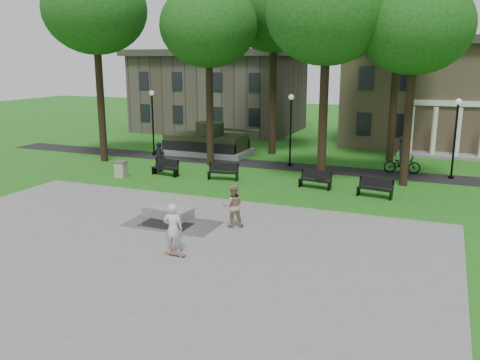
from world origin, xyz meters
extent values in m
plane|color=#1C5E16|center=(0.00, 0.00, 0.00)|extent=(120.00, 120.00, 0.00)
cube|color=gray|center=(0.00, -5.00, 0.01)|extent=(22.00, 16.00, 0.02)
cube|color=black|center=(0.00, 12.00, 0.01)|extent=(44.00, 2.60, 0.01)
cube|color=#9E8460|center=(10.00, 26.00, 4.00)|extent=(16.00, 11.00, 8.00)
cube|color=#38332D|center=(10.00, 26.00, 8.30)|extent=(17.00, 12.00, 0.60)
cube|color=silver|center=(10.00, 20.50, 3.80)|extent=(6.00, 0.30, 0.40)
cube|color=#4C443D|center=(-11.00, 26.50, 3.60)|extent=(15.00, 10.00, 7.20)
cylinder|color=black|center=(-12.00, 9.00, 4.48)|extent=(0.52, 0.52, 8.96)
ellipsoid|color=#13410F|center=(-12.00, 9.00, 10.08)|extent=(6.80, 6.80, 5.78)
cylinder|color=black|center=(-4.50, 10.50, 4.00)|extent=(0.48, 0.48, 8.00)
ellipsoid|color=#13410F|center=(-4.50, 10.50, 9.00)|extent=(6.20, 6.20, 5.27)
cylinder|color=black|center=(3.50, 8.50, 4.16)|extent=(0.50, 0.50, 8.32)
ellipsoid|color=#13410F|center=(3.50, 8.50, 9.36)|extent=(6.60, 6.60, 5.61)
cylinder|color=black|center=(8.00, 9.50, 3.84)|extent=(0.46, 0.46, 7.68)
ellipsoid|color=#13410F|center=(8.00, 9.50, 8.64)|extent=(6.00, 6.00, 5.10)
cylinder|color=black|center=(-2.00, 16.00, 4.64)|extent=(0.54, 0.54, 9.28)
ellipsoid|color=#13410F|center=(-2.00, 16.00, 10.44)|extent=(7.20, 7.20, 6.12)
cylinder|color=black|center=(6.50, 16.50, 4.32)|extent=(0.50, 0.50, 8.64)
ellipsoid|color=#13410F|center=(6.50, 16.50, 9.72)|extent=(6.40, 6.40, 5.44)
cylinder|color=black|center=(-10.00, 12.30, 2.20)|extent=(0.12, 0.12, 4.40)
sphere|color=silver|center=(-10.00, 12.30, 4.55)|extent=(0.36, 0.36, 0.36)
cylinder|color=black|center=(-10.00, 12.30, 0.08)|extent=(0.32, 0.32, 0.16)
cylinder|color=black|center=(0.50, 12.30, 2.20)|extent=(0.12, 0.12, 4.40)
sphere|color=silver|center=(0.50, 12.30, 4.55)|extent=(0.36, 0.36, 0.36)
cylinder|color=black|center=(0.50, 12.30, 0.08)|extent=(0.32, 0.32, 0.16)
cylinder|color=black|center=(10.50, 12.30, 2.20)|extent=(0.12, 0.12, 4.40)
sphere|color=silver|center=(10.50, 12.30, 4.55)|extent=(0.36, 0.36, 0.36)
cylinder|color=black|center=(10.50, 12.30, 0.08)|extent=(0.32, 0.32, 0.16)
cube|color=gray|center=(-6.50, 14.00, 0.20)|extent=(6.50, 3.40, 0.40)
cube|color=#29331A|center=(-6.50, 14.00, 0.95)|extent=(5.80, 2.80, 1.10)
cube|color=black|center=(-6.50, 12.65, 0.75)|extent=(5.80, 0.35, 0.70)
cube|color=black|center=(-6.50, 15.35, 0.75)|extent=(5.80, 0.35, 0.70)
cylinder|color=#29331A|center=(-6.20, 14.00, 1.95)|extent=(2.10, 2.10, 0.90)
cylinder|color=#29331A|center=(-3.90, 14.00, 1.95)|extent=(3.20, 0.18, 0.18)
cube|color=black|center=(-0.84, -1.71, 0.02)|extent=(2.20, 1.20, 0.00)
cube|color=gray|center=(-1.28, -0.73, 0.24)|extent=(2.31, 1.28, 0.45)
cube|color=brown|center=(1.27, -4.65, 0.06)|extent=(0.78, 0.22, 0.07)
imported|color=silver|center=(1.11, -4.49, 0.96)|extent=(0.79, 0.64, 1.89)
imported|color=#968261|center=(1.94, -0.84, 0.93)|extent=(1.11, 1.03, 1.83)
imported|color=#20232B|center=(-6.68, 7.57, 0.93)|extent=(1.18, 0.81, 1.87)
imported|color=black|center=(7.63, 12.71, 0.58)|extent=(2.30, 1.13, 1.15)
imported|color=#20242B|center=(7.63, 12.71, 1.41)|extent=(0.92, 1.34, 1.92)
cube|color=black|center=(-5.71, 6.57, 0.45)|extent=(1.85, 0.75, 0.05)
cube|color=black|center=(-5.71, 6.79, 0.75)|extent=(1.80, 0.46, 0.50)
cube|color=black|center=(-6.56, 6.57, 0.23)|extent=(0.14, 0.45, 0.45)
cube|color=black|center=(-4.86, 6.57, 0.23)|extent=(0.14, 0.45, 0.45)
cube|color=black|center=(-1.95, 6.82, 0.45)|extent=(1.85, 0.70, 0.05)
cube|color=black|center=(-1.95, 7.04, 0.75)|extent=(1.80, 0.41, 0.50)
cube|color=black|center=(-2.80, 6.82, 0.23)|extent=(0.12, 0.45, 0.45)
cube|color=black|center=(-1.10, 6.82, 0.23)|extent=(0.12, 0.45, 0.45)
cube|color=black|center=(3.55, 6.90, 0.45)|extent=(1.85, 0.70, 0.05)
cube|color=black|center=(3.55, 7.12, 0.75)|extent=(1.80, 0.40, 0.50)
cube|color=black|center=(2.70, 6.90, 0.23)|extent=(0.12, 0.45, 0.45)
cube|color=black|center=(4.40, 6.90, 0.23)|extent=(0.12, 0.45, 0.45)
cube|color=black|center=(6.85, 6.22, 0.45)|extent=(1.85, 0.74, 0.05)
cube|color=black|center=(6.85, 6.44, 0.75)|extent=(1.80, 0.45, 0.50)
cube|color=black|center=(6.00, 6.22, 0.23)|extent=(0.13, 0.45, 0.45)
cube|color=black|center=(7.70, 6.22, 0.23)|extent=(0.13, 0.45, 0.45)
cube|color=#B3A694|center=(-7.96, 5.22, 0.45)|extent=(0.66, 0.66, 0.90)
cube|color=#4C4C4C|center=(-7.96, 5.22, 0.93)|extent=(0.73, 0.73, 0.06)
camera|label=1|loc=(9.92, -19.72, 6.94)|focal=38.00mm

